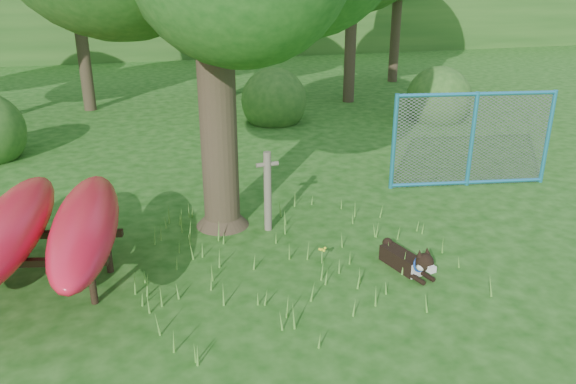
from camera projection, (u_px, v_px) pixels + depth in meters
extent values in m
plane|color=#15470E|center=(299.00, 300.00, 7.07)|extent=(80.00, 80.00, 0.00)
cylinder|color=#332A1C|center=(217.00, 88.00, 8.40)|extent=(0.69, 0.69, 4.50)
cone|color=#332A1C|center=(222.00, 212.00, 9.13)|extent=(1.04, 1.04, 0.45)
cylinder|color=#332A1C|center=(252.00, 45.00, 8.20)|extent=(1.28, 0.31, 0.96)
cylinder|color=#332A1C|center=(183.00, 18.00, 8.19)|extent=(0.87, 0.83, 0.92)
cylinder|color=#625B4A|center=(268.00, 192.00, 8.81)|extent=(0.13, 0.13, 1.31)
cylinder|color=#625B4A|center=(267.00, 164.00, 8.65)|extent=(0.36, 0.09, 0.07)
cylinder|color=black|center=(92.00, 283.00, 6.91)|extent=(0.11, 0.11, 0.57)
cylinder|color=black|center=(108.00, 254.00, 7.65)|extent=(0.11, 0.11, 0.57)
ellipsoid|color=red|center=(12.00, 226.00, 7.01)|extent=(1.08, 3.45, 0.54)
ellipsoid|color=red|center=(86.00, 224.00, 7.05)|extent=(0.96, 3.43, 0.54)
cube|color=black|center=(401.00, 260.00, 7.84)|extent=(0.40, 0.70, 0.23)
cube|color=white|center=(415.00, 269.00, 7.62)|extent=(0.23, 0.18, 0.21)
sphere|color=black|center=(425.00, 262.00, 7.42)|extent=(0.25, 0.25, 0.25)
cube|color=white|center=(430.00, 268.00, 7.34)|extent=(0.12, 0.15, 0.09)
sphere|color=white|center=(421.00, 267.00, 7.38)|extent=(0.11, 0.11, 0.11)
sphere|color=white|center=(430.00, 264.00, 7.45)|extent=(0.11, 0.11, 0.11)
cone|color=black|center=(420.00, 253.00, 7.37)|extent=(0.09, 0.11, 0.12)
cone|color=black|center=(427.00, 251.00, 7.43)|extent=(0.12, 0.13, 0.12)
cylinder|color=black|center=(417.00, 279.00, 7.48)|extent=(0.13, 0.29, 0.07)
cylinder|color=black|center=(426.00, 275.00, 7.56)|extent=(0.13, 0.29, 0.07)
sphere|color=black|center=(387.00, 243.00, 8.12)|extent=(0.15, 0.15, 0.15)
torus|color=#1740AD|center=(420.00, 264.00, 7.50)|extent=(0.25, 0.12, 0.24)
cylinder|color=#288CBD|center=(394.00, 142.00, 10.47)|extent=(0.09, 0.09, 1.83)
cylinder|color=#288CBD|center=(472.00, 140.00, 10.63)|extent=(0.09, 0.09, 1.83)
cylinder|color=#288CBD|center=(548.00, 137.00, 10.79)|extent=(0.09, 0.09, 1.83)
cylinder|color=#288CBD|center=(478.00, 94.00, 10.32)|extent=(3.02, 0.56, 0.07)
cylinder|color=#288CBD|center=(467.00, 183.00, 10.94)|extent=(3.02, 0.56, 0.07)
plane|color=gray|center=(472.00, 140.00, 10.63)|extent=(3.01, 0.49, 3.05)
cylinder|color=#579A32|center=(322.00, 256.00, 7.95)|extent=(0.02, 0.02, 0.22)
sphere|color=yellow|center=(322.00, 250.00, 7.91)|extent=(0.04, 0.04, 0.04)
sphere|color=yellow|center=(325.00, 248.00, 7.92)|extent=(0.04, 0.04, 0.04)
sphere|color=yellow|center=(320.00, 249.00, 7.94)|extent=(0.04, 0.04, 0.04)
sphere|color=yellow|center=(324.00, 251.00, 7.88)|extent=(0.04, 0.04, 0.04)
sphere|color=yellow|center=(321.00, 250.00, 7.88)|extent=(0.04, 0.04, 0.04)
cylinder|color=#332A1C|center=(79.00, 20.00, 16.13)|extent=(0.36, 0.36, 5.25)
cylinder|color=#332A1C|center=(229.00, 37.00, 18.42)|extent=(0.36, 0.36, 3.85)
cylinder|color=#332A1C|center=(351.00, 25.00, 17.35)|extent=(0.36, 0.36, 4.76)
cylinder|color=#332A1C|center=(397.00, 15.00, 20.78)|extent=(0.36, 0.36, 4.90)
sphere|color=#27561B|center=(436.00, 120.00, 15.90)|extent=(1.80, 1.80, 1.80)
sphere|color=#27561B|center=(274.00, 122.00, 15.65)|extent=(1.80, 1.80, 1.80)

